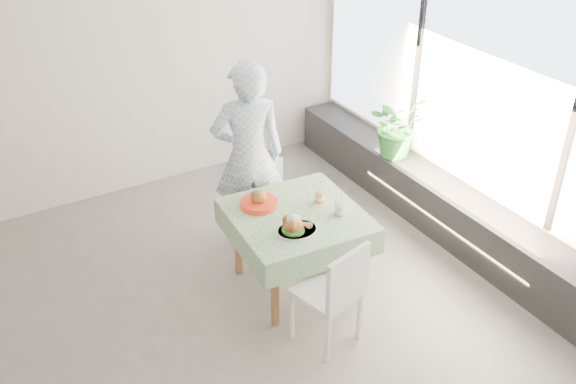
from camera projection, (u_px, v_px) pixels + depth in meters
floor at (183, 339)px, 5.05m from camera, size 6.00×6.00×0.00m
wall_back at (72, 73)px, 6.18m from camera, size 6.00×0.02×2.80m
wall_right at (488, 99)px, 5.63m from camera, size 0.02×5.00×2.80m
window_pane at (490, 72)px, 5.49m from camera, size 0.01×4.80×2.18m
window_ledge at (454, 215)px, 6.14m from camera, size 0.40×4.80×0.50m
cafe_table at (296, 241)px, 5.40m from camera, size 1.11×1.11×0.74m
chair_far at (268, 219)px, 6.08m from camera, size 0.45×0.45×0.79m
chair_near at (328, 310)px, 4.92m from camera, size 0.52×0.52×0.91m
diner at (248, 157)px, 5.75m from camera, size 0.76×0.60×1.82m
main_dish at (295, 226)px, 4.99m from camera, size 0.33×0.33×0.17m
juice_cup_orange at (320, 197)px, 5.37m from camera, size 0.09×0.09×0.25m
juice_cup_lemonade at (340, 208)px, 5.21m from camera, size 0.10×0.10×0.27m
second_dish at (259, 202)px, 5.33m from camera, size 0.31×0.31×0.15m
potted_plant at (397, 125)px, 6.51m from camera, size 0.66×0.59×0.65m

